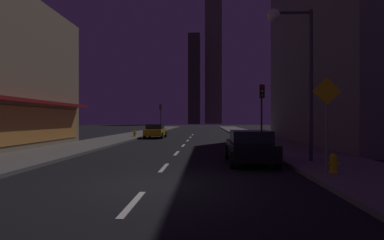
# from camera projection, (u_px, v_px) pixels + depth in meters

# --- Properties ---
(ground_plane) EXTENTS (78.00, 136.00, 0.10)m
(ground_plane) POSITION_uv_depth(u_px,v_px,m) (194.00, 134.00, 40.94)
(ground_plane) COLOR black
(sidewalk_right) EXTENTS (4.00, 76.00, 0.15)m
(sidewalk_right) POSITION_uv_depth(u_px,v_px,m) (246.00, 133.00, 40.61)
(sidewalk_right) COLOR #605E59
(sidewalk_right) RESTS_ON ground
(sidewalk_left) EXTENTS (4.00, 76.00, 0.15)m
(sidewalk_left) POSITION_uv_depth(u_px,v_px,m) (142.00, 133.00, 41.26)
(sidewalk_left) COLOR #605E59
(sidewalk_left) RESTS_ON ground
(lane_marking_center) EXTENTS (0.16, 33.40, 0.01)m
(lane_marking_center) POSITION_uv_depth(u_px,v_px,m) (183.00, 145.00, 22.55)
(lane_marking_center) COLOR silver
(lane_marking_center) RESTS_ON ground
(building_apartment_right) EXTENTS (11.00, 20.00, 16.65)m
(building_apartment_right) POSITION_uv_depth(u_px,v_px,m) (367.00, 39.00, 24.27)
(building_apartment_right) COLOR slate
(building_apartment_right) RESTS_ON ground
(skyscraper_distant_tall) EXTENTS (5.01, 7.97, 38.66)m
(skyscraper_distant_tall) POSITION_uv_depth(u_px,v_px,m) (194.00, 80.00, 132.62)
(skyscraper_distant_tall) COLOR #363328
(skyscraper_distant_tall) RESTS_ON ground
(skyscraper_distant_mid) EXTENTS (7.72, 8.86, 64.78)m
(skyscraper_distant_mid) POSITION_uv_depth(u_px,v_px,m) (213.00, 55.00, 143.20)
(skyscraper_distant_mid) COLOR #645F4B
(skyscraper_distant_mid) RESTS_ON ground
(car_parked_near) EXTENTS (1.98, 4.24, 1.45)m
(car_parked_near) POSITION_uv_depth(u_px,v_px,m) (250.00, 147.00, 13.31)
(car_parked_near) COLOR black
(car_parked_near) RESTS_ON ground
(car_parked_far) EXTENTS (1.98, 4.24, 1.45)m
(car_parked_far) POSITION_uv_depth(u_px,v_px,m) (155.00, 131.00, 31.78)
(car_parked_far) COLOR gold
(car_parked_far) RESTS_ON ground
(fire_hydrant_yellow_near) EXTENTS (0.42, 0.30, 0.65)m
(fire_hydrant_yellow_near) POSITION_uv_depth(u_px,v_px,m) (333.00, 164.00, 10.11)
(fire_hydrant_yellow_near) COLOR yellow
(fire_hydrant_yellow_near) RESTS_ON sidewalk_right
(fire_hydrant_far_left) EXTENTS (0.42, 0.30, 0.65)m
(fire_hydrant_far_left) POSITION_uv_depth(u_px,v_px,m) (135.00, 133.00, 32.34)
(fire_hydrant_far_left) COLOR gold
(fire_hydrant_far_left) RESTS_ON sidewalk_left
(traffic_light_near_right) EXTENTS (0.32, 0.48, 4.20)m
(traffic_light_near_right) POSITION_uv_depth(u_px,v_px,m) (262.00, 101.00, 20.86)
(traffic_light_near_right) COLOR #2D2D2D
(traffic_light_near_right) RESTS_ON sidewalk_right
(traffic_light_far_left) EXTENTS (0.32, 0.48, 4.20)m
(traffic_light_far_left) POSITION_uv_depth(u_px,v_px,m) (161.00, 112.00, 48.24)
(traffic_light_far_left) COLOR #2D2D2D
(traffic_light_far_left) RESTS_ON sidewalk_left
(street_lamp_right) EXTENTS (1.96, 0.56, 6.58)m
(street_lamp_right) POSITION_uv_depth(u_px,v_px,m) (292.00, 47.00, 13.16)
(street_lamp_right) COLOR #38383D
(street_lamp_right) RESTS_ON sidewalk_right
(pedestrian_crossing_sign) EXTENTS (0.91, 0.08, 3.15)m
(pedestrian_crossing_sign) POSITION_uv_depth(u_px,v_px,m) (327.00, 117.00, 9.92)
(pedestrian_crossing_sign) COLOR slate
(pedestrian_crossing_sign) RESTS_ON sidewalk_right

